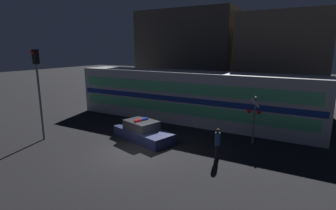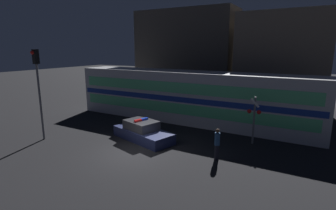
# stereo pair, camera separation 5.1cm
# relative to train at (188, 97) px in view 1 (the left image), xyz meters

# --- Properties ---
(ground_plane) EXTENTS (120.00, 120.00, 0.00)m
(ground_plane) POSITION_rel_train_xyz_m (0.21, -7.85, -2.05)
(ground_plane) COLOR black
(train) EXTENTS (20.10, 2.93, 4.09)m
(train) POSITION_rel_train_xyz_m (0.00, 0.00, 0.00)
(train) COLOR silver
(train) RESTS_ON ground_plane
(police_car) EXTENTS (4.65, 2.87, 1.39)m
(police_car) POSITION_rel_train_xyz_m (-0.62, -5.56, -1.53)
(police_car) COLOR navy
(police_car) RESTS_ON ground_plane
(pedestrian) EXTENTS (0.29, 0.29, 1.74)m
(pedestrian) POSITION_rel_train_xyz_m (4.69, -6.20, -1.15)
(pedestrian) COLOR black
(pedestrian) RESTS_ON ground_plane
(crossing_signal_near) EXTENTS (0.83, 0.33, 3.01)m
(crossing_signal_near) POSITION_rel_train_xyz_m (5.84, -2.84, -0.23)
(crossing_signal_near) COLOR slate
(crossing_signal_near) RESTS_ON ground_plane
(traffic_light_corner) EXTENTS (0.30, 0.46, 5.84)m
(traffic_light_corner) POSITION_rel_train_xyz_m (-6.36, -8.75, 1.87)
(traffic_light_corner) COLOR slate
(traffic_light_corner) RESTS_ON ground_plane
(building_left) EXTENTS (10.82, 4.36, 9.90)m
(building_left) POSITION_rel_train_xyz_m (-3.92, 7.62, 2.91)
(building_left) COLOR #47423D
(building_left) RESTS_ON ground_plane
(building_center) EXTENTS (7.77, 5.06, 9.04)m
(building_center) POSITION_rel_train_xyz_m (6.03, 7.33, 2.47)
(building_center) COLOR #726656
(building_center) RESTS_ON ground_plane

